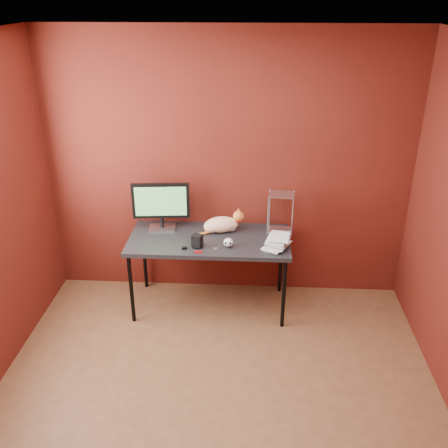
# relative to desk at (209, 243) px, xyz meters

# --- Properties ---
(room) EXTENTS (3.52, 3.52, 2.61)m
(room) POSITION_rel_desk_xyz_m (0.15, -1.37, 0.75)
(room) COLOR brown
(room) RESTS_ON ground
(desk) EXTENTS (1.50, 0.70, 0.75)m
(desk) POSITION_rel_desk_xyz_m (0.00, 0.00, 0.00)
(desk) COLOR black
(desk) RESTS_ON ground
(monitor) EXTENTS (0.54, 0.20, 0.47)m
(monitor) POSITION_rel_desk_xyz_m (-0.47, 0.17, 0.31)
(monitor) COLOR #B5B6BA
(monitor) RESTS_ON desk
(cat) EXTENTS (0.46, 0.26, 0.23)m
(cat) POSITION_rel_desk_xyz_m (0.11, 0.14, 0.13)
(cat) COLOR orange
(cat) RESTS_ON desk
(skull_mug) EXTENTS (0.09, 0.09, 0.08)m
(skull_mug) POSITION_rel_desk_xyz_m (0.19, -0.17, 0.09)
(skull_mug) COLOR silver
(skull_mug) RESTS_ON desk
(speaker) EXTENTS (0.11, 0.10, 0.12)m
(speaker) POSITION_rel_desk_xyz_m (-0.09, -0.18, 0.11)
(speaker) COLOR black
(speaker) RESTS_ON desk
(book_stack) EXTENTS (0.27, 0.29, 1.17)m
(book_stack) POSITION_rel_desk_xyz_m (0.55, -0.10, 0.64)
(book_stack) COLOR beige
(book_stack) RESTS_ON desk
(wire_rack) EXTENTS (0.24, 0.21, 0.39)m
(wire_rack) POSITION_rel_desk_xyz_m (0.66, 0.19, 0.25)
(wire_rack) COLOR #B5B6BA
(wire_rack) RESTS_ON desk
(pocket_knife) EXTENTS (0.07, 0.02, 0.01)m
(pocket_knife) POSITION_rel_desk_xyz_m (-0.07, -0.29, 0.06)
(pocket_knife) COLOR #A80C0D
(pocket_knife) RESTS_ON desk
(black_gadget) EXTENTS (0.05, 0.04, 0.02)m
(black_gadget) POSITION_rel_desk_xyz_m (-0.20, -0.23, 0.06)
(black_gadget) COLOR black
(black_gadget) RESTS_ON desk
(washer) EXTENTS (0.04, 0.04, 0.00)m
(washer) POSITION_rel_desk_xyz_m (0.08, -0.21, 0.05)
(washer) COLOR #B5B6BA
(washer) RESTS_ON desk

